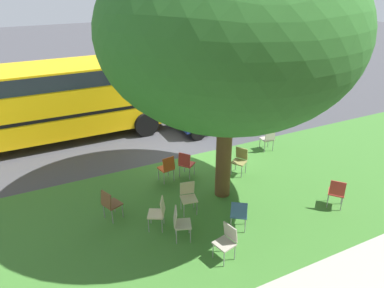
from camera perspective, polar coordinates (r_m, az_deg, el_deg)
ground at (r=13.03m, az=-0.91°, el=-1.56°), size 80.00×80.00×0.00m
grass_verge at (r=10.62m, az=6.56°, el=-8.64°), size 48.00×6.00×0.01m
street_tree at (r=9.11m, az=5.91°, el=17.18°), size 6.46×6.46×7.03m
chair_0 at (r=9.21m, az=-5.33°, el=-10.65°), size 0.57×0.56×0.88m
chair_1 at (r=10.70m, az=22.06°, el=-7.02°), size 0.59×0.59×0.88m
chair_2 at (r=11.34m, az=-0.98°, el=-3.00°), size 0.59×0.58×0.88m
chair_3 at (r=11.13m, az=-3.99°, el=-3.66°), size 0.48×0.48×0.88m
chair_4 at (r=8.38m, az=5.55°, el=-14.93°), size 0.51×0.50×0.88m
chair_5 at (r=9.20m, az=7.47°, el=-10.82°), size 0.58×0.58×0.88m
chair_6 at (r=8.85m, az=-1.96°, el=-12.25°), size 0.54×0.53×0.88m
chair_7 at (r=13.33m, az=12.03°, el=0.98°), size 0.46×0.46×0.88m
chair_8 at (r=9.78m, az=-0.61°, el=-8.14°), size 0.49×0.50×0.88m
chair_9 at (r=9.72m, az=-12.94°, el=-9.11°), size 0.55×0.54×0.88m
chair_10 at (r=11.67m, az=7.67°, el=-2.38°), size 0.58×0.57×0.88m
parked_car at (r=15.13m, az=4.36°, el=5.79°), size 3.70×1.92×1.65m
school_bus at (r=14.56m, az=-24.41°, el=6.58°), size 10.40×2.80×2.88m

